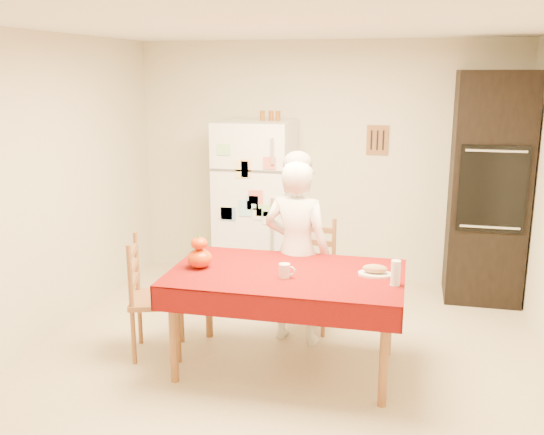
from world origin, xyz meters
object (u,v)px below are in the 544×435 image
(refrigerator, at_px, (256,204))
(oven_cabinet, at_px, (488,188))
(pumpkin_lower, at_px, (199,258))
(dining_table, at_px, (286,281))
(coffee_mug, at_px, (284,271))
(seated_woman, at_px, (297,252))
(wine_glass, at_px, (396,273))
(chair_left, at_px, (149,293))
(bread_plate, at_px, (375,274))
(chair_far, at_px, (310,269))

(refrigerator, bearing_deg, oven_cabinet, 1.18)
(pumpkin_lower, bearing_deg, dining_table, 3.75)
(oven_cabinet, relative_size, coffee_mug, 22.00)
(dining_table, xyz_separation_m, seated_woman, (-0.02, 0.50, 0.07))
(dining_table, bearing_deg, coffee_mug, -84.88)
(seated_woman, distance_m, wine_glass, 1.01)
(chair_left, height_order, bread_plate, chair_left)
(oven_cabinet, relative_size, dining_table, 1.29)
(chair_far, distance_m, chair_left, 1.42)
(oven_cabinet, height_order, dining_table, oven_cabinet)
(dining_table, bearing_deg, seated_woman, 91.96)
(chair_far, relative_size, pumpkin_lower, 5.02)
(chair_left, xyz_separation_m, wine_glass, (1.88, -0.11, 0.34))
(coffee_mug, bearing_deg, oven_cabinet, 51.66)
(wine_glass, bearing_deg, dining_table, 172.33)
(dining_table, relative_size, pumpkin_lower, 8.99)
(chair_far, bearing_deg, refrigerator, 133.39)
(oven_cabinet, height_order, chair_far, oven_cabinet)
(oven_cabinet, xyz_separation_m, wine_glass, (-0.80, -1.97, -0.25))
(oven_cabinet, relative_size, bread_plate, 9.17)
(dining_table, bearing_deg, oven_cabinet, 49.75)
(oven_cabinet, relative_size, wine_glass, 12.50)
(chair_left, xyz_separation_m, bread_plate, (1.73, 0.07, 0.26))
(chair_far, xyz_separation_m, bread_plate, (0.59, -0.78, 0.26))
(oven_cabinet, height_order, pumpkin_lower, oven_cabinet)
(dining_table, distance_m, seated_woman, 0.50)
(coffee_mug, bearing_deg, refrigerator, 110.10)
(wine_glass, bearing_deg, bread_plate, 130.15)
(oven_cabinet, bearing_deg, chair_far, -146.63)
(refrigerator, bearing_deg, wine_glass, -52.41)
(dining_table, relative_size, bread_plate, 7.08)
(oven_cabinet, bearing_deg, bread_plate, -117.74)
(chair_far, distance_m, wine_glass, 1.26)
(dining_table, relative_size, coffee_mug, 17.00)
(refrigerator, height_order, coffee_mug, refrigerator)
(refrigerator, relative_size, wine_glass, 9.66)
(chair_left, relative_size, seated_woman, 0.62)
(seated_woman, distance_m, bread_plate, 0.78)
(chair_left, distance_m, pumpkin_lower, 0.55)
(refrigerator, relative_size, chair_left, 1.79)
(refrigerator, xyz_separation_m, dining_table, (0.70, -1.82, -0.16))
(wine_glass, bearing_deg, pumpkin_lower, 177.50)
(oven_cabinet, bearing_deg, dining_table, -130.25)
(coffee_mug, bearing_deg, pumpkin_lower, 173.53)
(pumpkin_lower, relative_size, bread_plate, 0.79)
(chair_far, distance_m, pumpkin_lower, 1.18)
(bread_plate, bearing_deg, coffee_mug, -163.25)
(bread_plate, bearing_deg, dining_table, -173.71)
(chair_left, bearing_deg, oven_cabinet, -72.45)
(chair_left, distance_m, bread_plate, 1.75)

